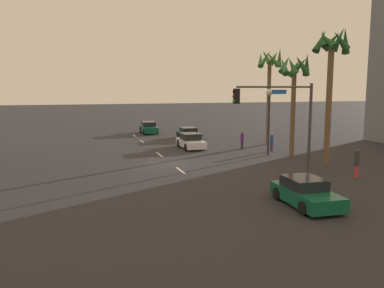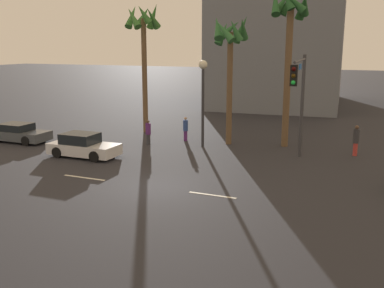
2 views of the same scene
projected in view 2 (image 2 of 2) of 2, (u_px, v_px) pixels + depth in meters
The scene contains 14 objects.
ground_plane at pixel (157, 188), 20.48m from camera, with size 220.00×220.00×0.00m, color #28282D.
lane_stripe_2 at pixel (84, 178), 22.01m from camera, with size 2.41×0.14×0.01m, color silver.
lane_stripe_3 at pixel (212, 195), 19.45m from camera, with size 2.20×0.14×0.01m, color silver.
car_2 at pixel (19, 133), 30.20m from camera, with size 4.22×1.95×1.25m.
car_3 at pixel (83, 146), 26.10m from camera, with size 4.20×1.91×1.39m.
traffic_signal at pixel (300, 91), 23.40m from camera, with size 0.70×6.03×5.95m.
streetlamp at pixel (203, 86), 27.91m from camera, with size 0.56×0.56×5.55m.
pedestrian_0 at pixel (148, 132), 29.22m from camera, with size 0.49×0.49×1.64m.
pedestrian_1 at pixel (356, 140), 26.23m from camera, with size 0.40×0.40×1.84m.
pedestrian_2 at pixel (186, 128), 30.41m from camera, with size 0.47×0.47×1.65m.
palm_tree_0 at pixel (290, 27), 27.36m from camera, with size 2.72×2.50×10.02m.
palm_tree_1 at pixel (230, 44), 28.21m from camera, with size 2.58×2.72×8.41m.
palm_tree_2 at pixel (143, 34), 32.12m from camera, with size 2.43×2.75×9.50m.
building_0 at pixel (283, 2), 48.02m from camera, with size 12.93×17.96×22.22m, color slate.
Camera 2 is at (9.06, -17.40, 6.45)m, focal length 41.35 mm.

